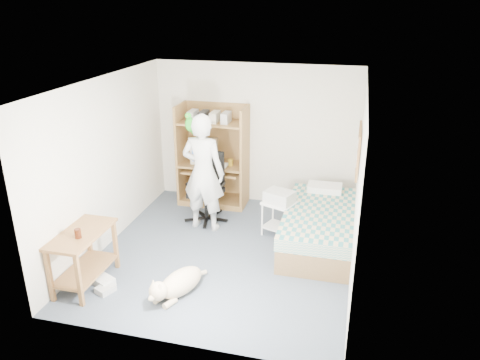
{
  "coord_description": "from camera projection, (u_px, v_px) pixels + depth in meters",
  "views": [
    {
      "loc": [
        1.69,
        -5.79,
        3.53
      ],
      "look_at": [
        0.14,
        0.31,
        1.05
      ],
      "focal_mm": 35.0,
      "sensor_mm": 36.0,
      "label": 1
    }
  ],
  "objects": [
    {
      "name": "wall_left",
      "position": [
        107.0,
        163.0,
        6.86
      ],
      "size": [
        0.02,
        4.0,
        2.5
      ],
      "primitive_type": "cube",
      "color": "silver",
      "rests_on": "floor"
    },
    {
      "name": "wall_right",
      "position": [
        358.0,
        186.0,
        6.04
      ],
      "size": [
        0.02,
        4.0,
        2.5
      ],
      "primitive_type": "cube",
      "color": "silver",
      "rests_on": "floor"
    },
    {
      "name": "keyboard",
      "position": [
        212.0,
        170.0,
        8.24
      ],
      "size": [
        0.46,
        0.2,
        0.03
      ],
      "primitive_type": "cube",
      "rotation": [
        0.0,
        0.0,
        0.09
      ],
      "color": "beige",
      "rests_on": "computer_hutch"
    },
    {
      "name": "floor_box_b",
      "position": [
        105.0,
        289.0,
        5.97
      ],
      "size": [
        0.25,
        0.27,
        0.08
      ],
      "primitive_type": "cube",
      "rotation": [
        0.0,
        0.0,
        -0.4
      ],
      "color": "#B3B4AF",
      "rests_on": "floor"
    },
    {
      "name": "dog",
      "position": [
        178.0,
        283.0,
        5.88
      ],
      "size": [
        0.57,
        0.96,
        0.38
      ],
      "rotation": [
        0.0,
        0.0,
        -0.41
      ],
      "color": "beige",
      "rests_on": "floor"
    },
    {
      "name": "printer_cart",
      "position": [
        279.0,
        213.0,
        7.29
      ],
      "size": [
        0.58,
        0.52,
        0.57
      ],
      "rotation": [
        0.0,
        0.0,
        -0.37
      ],
      "color": "white",
      "rests_on": "floor"
    },
    {
      "name": "corkboard",
      "position": [
        359.0,
        150.0,
        6.78
      ],
      "size": [
        0.04,
        0.94,
        0.66
      ],
      "color": "#946A42",
      "rests_on": "wall_right"
    },
    {
      "name": "person",
      "position": [
        203.0,
        173.0,
        7.33
      ],
      "size": [
        0.73,
        0.52,
        1.9
      ],
      "primitive_type": "imported",
      "rotation": [
        0.0,
        0.0,
        3.05
      ],
      "color": "silver",
      "rests_on": "floor"
    },
    {
      "name": "crt_monitor",
      "position": [
        204.0,
        151.0,
        8.33
      ],
      "size": [
        0.44,
        0.46,
        0.39
      ],
      "rotation": [
        0.0,
        0.0,
        0.07
      ],
      "color": "beige",
      "rests_on": "computer_hutch"
    },
    {
      "name": "bed",
      "position": [
        319.0,
        227.0,
        7.06
      ],
      "size": [
        1.02,
        2.02,
        0.66
      ],
      "color": "brown",
      "rests_on": "floor"
    },
    {
      "name": "printer",
      "position": [
        280.0,
        197.0,
        7.19
      ],
      "size": [
        0.51,
        0.45,
        0.18
      ],
      "primitive_type": "cube",
      "rotation": [
        0.0,
        0.0,
        -0.37
      ],
      "color": "#B4B4AF",
      "rests_on": "printer_cart"
    },
    {
      "name": "floor",
      "position": [
        225.0,
        253.0,
        6.9
      ],
      "size": [
        4.0,
        4.0,
        0.0
      ],
      "primitive_type": "plane",
      "color": "#424B5A",
      "rests_on": "ground"
    },
    {
      "name": "side_desk",
      "position": [
        83.0,
        250.0,
        5.99
      ],
      "size": [
        0.5,
        1.0,
        0.75
      ],
      "color": "brown",
      "rests_on": "floor"
    },
    {
      "name": "wall_back",
      "position": [
        256.0,
        135.0,
        8.25
      ],
      "size": [
        3.6,
        0.02,
        2.5
      ],
      "primitive_type": "cube",
      "color": "silver",
      "rests_on": "floor"
    },
    {
      "name": "drink_glass",
      "position": [
        78.0,
        234.0,
        5.75
      ],
      "size": [
        0.08,
        0.08,
        0.12
      ],
      "primitive_type": "cylinder",
      "color": "#3C1709",
      "rests_on": "side_desk"
    },
    {
      "name": "parrot",
      "position": [
        190.0,
        123.0,
        7.1
      ],
      "size": [
        0.14,
        0.24,
        0.38
      ],
      "rotation": [
        0.0,
        0.0,
        -0.09
      ],
      "color": "#1C8713",
      "rests_on": "person"
    },
    {
      "name": "ceiling",
      "position": [
        223.0,
        82.0,
        5.99
      ],
      "size": [
        3.6,
        4.0,
        0.02
      ],
      "primitive_type": "cube",
      "color": "white",
      "rests_on": "wall_back"
    },
    {
      "name": "pencil_cup",
      "position": [
        231.0,
        162.0,
        8.17
      ],
      "size": [
        0.08,
        0.08,
        0.12
      ],
      "primitive_type": "cylinder",
      "color": "gold",
      "rests_on": "computer_hutch"
    },
    {
      "name": "office_chair",
      "position": [
        208.0,
        196.0,
        7.82
      ],
      "size": [
        0.64,
        0.64,
        1.14
      ],
      "rotation": [
        0.0,
        0.0,
        -0.09
      ],
      "color": "black",
      "rests_on": "floor"
    },
    {
      "name": "floor_box_a",
      "position": [
        104.0,
        282.0,
        6.12
      ],
      "size": [
        0.31,
        0.29,
        0.1
      ],
      "primitive_type": "cube",
      "rotation": [
        0.0,
        0.0,
        -0.43
      ],
      "color": "silver",
      "rests_on": "floor"
    },
    {
      "name": "computer_hutch",
      "position": [
        214.0,
        159.0,
        8.33
      ],
      "size": [
        1.2,
        0.63,
        1.8
      ],
      "color": "brown",
      "rests_on": "floor"
    }
  ]
}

